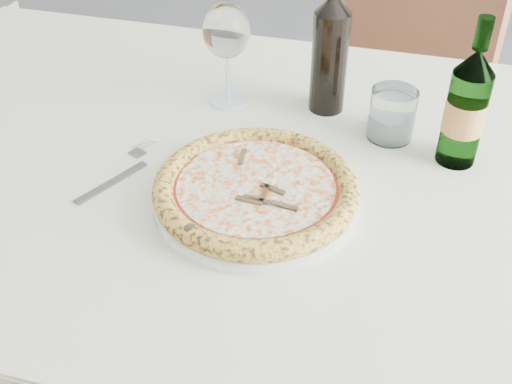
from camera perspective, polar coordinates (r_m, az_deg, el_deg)
dining_table at (r=1.08m, az=1.74°, el=-1.07°), size 1.65×1.04×0.76m
chair_far at (r=1.82m, az=11.75°, el=10.26°), size 0.62×0.62×0.93m
plate at (r=0.95m, az=0.00°, el=-0.53°), size 0.30×0.30×0.02m
pizza at (r=0.94m, az=-0.00°, el=0.30°), size 0.30×0.30×0.03m
fork at (r=1.03m, az=-11.98°, el=1.69°), size 0.06×0.19×0.00m
wine_glass at (r=1.14m, az=-2.64°, el=13.94°), size 0.08×0.08×0.19m
tumbler at (r=1.10m, az=11.96°, el=6.51°), size 0.08×0.08×0.09m
beer_bottle at (r=1.04m, az=18.18°, el=7.13°), size 0.06×0.06×0.24m
wine_bottle at (r=1.13m, az=6.59°, el=12.26°), size 0.06×0.06×0.26m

